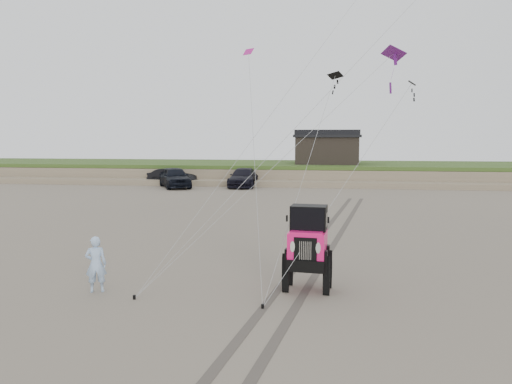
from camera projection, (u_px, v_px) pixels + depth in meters
The scene contains 12 objects.
ground at pixel (253, 299), 13.60m from camera, with size 160.00×160.00×0.00m, color #6B6054.
dune_ridge at pixel (307, 172), 50.42m from camera, with size 160.00×14.25×1.73m.
cabin at pixel (327, 148), 49.38m from camera, with size 6.40×5.40×3.35m.
truck_a at pixel (175, 177), 43.16m from camera, with size 2.12×5.26×1.79m, color black.
truck_b at pixel (172, 177), 45.62m from camera, with size 1.59×4.55×1.50m, color black.
truck_c at pixel (243, 178), 43.87m from camera, with size 2.25×5.54×1.61m, color black.
jeep at pixel (308, 257), 14.25m from camera, with size 2.26×5.25×1.96m, color #FF1774, non-canonical shape.
man at pixel (96, 264), 14.13m from camera, with size 0.59×0.39×1.61m, color #95ABE7.
kite_flock at pixel (379, 35), 20.84m from camera, with size 7.91×8.03×5.53m.
stake_main at pixel (134, 297), 13.55m from camera, with size 0.08×0.08×0.12m, color black.
stake_aux at pixel (263, 306), 12.82m from camera, with size 0.08×0.08×0.12m, color black.
tire_tracks at pixel (327, 241), 21.20m from camera, with size 5.22×29.74×0.01m.
Camera 1 is at (1.92, -13.05, 4.41)m, focal length 35.00 mm.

